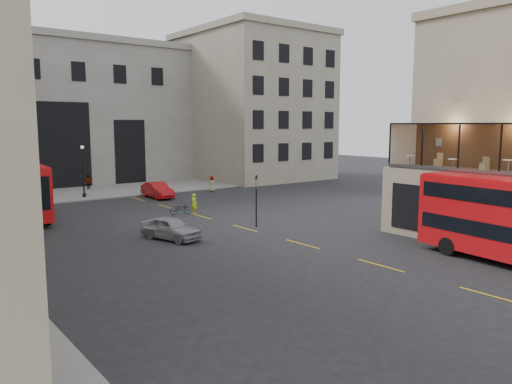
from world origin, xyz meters
TOP-DOWN VIEW (x-y plane):
  - ground at (0.00, 0.00)m, footprint 140.00×140.00m
  - host_building_main at (9.95, 0.00)m, footprint 7.26×11.40m
  - host_frontage at (6.50, 0.00)m, footprint 3.00×11.00m
  - cafe_floor at (6.50, 0.00)m, footprint 3.00×10.00m
  - gateway at (-5.00, 47.99)m, footprint 35.00×10.60m
  - building_right at (20.00, 39.97)m, footprint 16.60×18.60m
  - pavement_far at (-6.00, 38.00)m, footprint 40.00×12.00m
  - traffic_light_near at (-1.00, 12.00)m, footprint 0.16×0.20m
  - street_lamp_b at (-6.00, 34.00)m, footprint 0.36×0.36m
  - bus_far at (-13.55, 25.95)m, footprint 3.41×11.17m
  - car_a at (-7.80, 12.24)m, footprint 2.90×4.64m
  - car_b at (-0.06, 29.61)m, footprint 1.85×4.86m
  - car_c at (-13.45, 24.36)m, footprint 2.14×4.74m
  - bicycle at (-2.83, 19.93)m, footprint 1.84×0.77m
  - cyclist at (-1.77, 19.47)m, footprint 0.50×0.68m
  - pedestrian_a at (-12.46, 32.99)m, footprint 0.93×0.83m
  - pedestrian_b at (-12.43, 32.40)m, footprint 1.15×1.36m
  - pedestrian_c at (-3.48, 40.00)m, footprint 1.08×0.84m
  - pedestrian_d at (7.01, 30.40)m, footprint 1.00×0.96m
  - cafe_table_near at (5.41, -2.81)m, footprint 0.67×0.67m
  - cafe_table_mid at (5.42, 0.57)m, footprint 0.57×0.57m
  - cafe_table_far at (5.47, 3.68)m, footprint 0.61×0.61m
  - cafe_chair_b at (7.33, -0.49)m, footprint 0.37×0.37m
  - cafe_chair_c at (7.20, -0.47)m, footprint 0.42×0.42m
  - cafe_chair_d at (7.67, 2.98)m, footprint 0.45×0.45m

SIDE VIEW (x-z plane):
  - ground at x=0.00m, z-range 0.00..0.00m
  - pavement_far at x=-6.00m, z-range 0.00..0.12m
  - bicycle at x=-2.83m, z-range 0.00..0.94m
  - car_c at x=-13.45m, z-range 0.00..1.35m
  - car_a at x=-7.80m, z-range 0.00..1.47m
  - car_b at x=-0.06m, z-range 0.00..1.58m
  - pedestrian_a at x=-12.46m, z-range 0.00..1.59m
  - cyclist at x=-1.77m, z-range 0.00..1.70m
  - pedestrian_c at x=-3.48m, z-range 0.00..1.71m
  - pedestrian_d at x=7.01m, z-range 0.00..1.73m
  - pedestrian_b at x=-12.43m, z-range 0.00..1.83m
  - host_frontage at x=6.50m, z-range 0.00..4.50m
  - street_lamp_b at x=-6.00m, z-range -0.27..5.06m
  - traffic_light_near at x=-1.00m, z-range 0.52..4.32m
  - bus_far at x=-13.55m, z-range 0.27..4.66m
  - cafe_floor at x=6.50m, z-range 4.50..4.60m
  - cafe_chair_b at x=7.33m, z-range 4.45..5.20m
  - cafe_chair_c at x=7.20m, z-range 4.44..5.27m
  - cafe_chair_d at x=7.67m, z-range 4.42..5.32m
  - cafe_table_mid at x=5.42m, z-range 4.71..5.42m
  - cafe_table_far at x=5.47m, z-range 4.72..5.49m
  - cafe_table_near at x=5.41m, z-range 4.74..5.58m
  - host_building_main at x=9.95m, z-range 0.24..15.34m
  - gateway at x=-5.00m, z-range 0.39..18.39m
  - building_right at x=20.00m, z-range 0.39..20.39m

